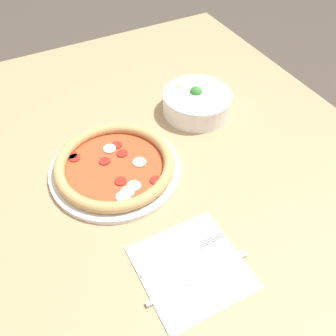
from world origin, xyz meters
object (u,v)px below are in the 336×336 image
Objects in this scene: fork at (183,255)px; knife at (194,279)px; bowl at (197,101)px; pizza at (115,166)px.

fork and knife have the same top height.
knife is at bearing -31.16° from bowl.
fork is at bearing -33.82° from bowl.
knife is (0.43, -0.26, -0.03)m from bowl.
pizza is 0.27m from fork.
bowl is 0.86× the size of knife.
pizza is at bearing 94.99° from fork.
bowl reaches higher than fork.
bowl is 0.45m from fork.
bowl is 1.00× the size of fork.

